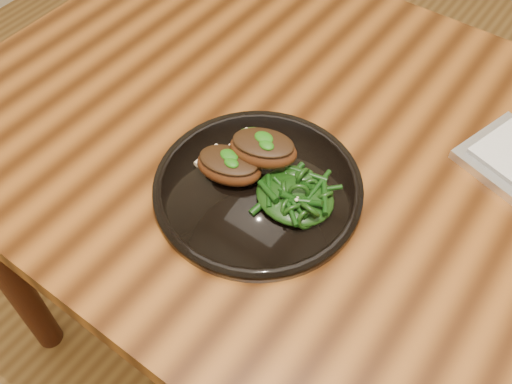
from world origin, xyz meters
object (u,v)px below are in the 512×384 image
greens_heap (295,193)px  lamb_chop_front (229,165)px  plate (258,188)px  desk (449,251)px

greens_heap → lamb_chop_front: bearing=-171.1°
plate → greens_heap: greens_heap is taller
plate → lamb_chop_front: bearing=-166.2°
greens_heap → plate: bearing=-174.8°
desk → lamb_chop_front: size_ratio=15.49×
desk → lamb_chop_front: bearing=-154.6°
desk → greens_heap: 0.26m
lamb_chop_front → plate: bearing=13.8°
desk → plate: bearing=-152.9°
plate → lamb_chop_front: lamb_chop_front is taller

